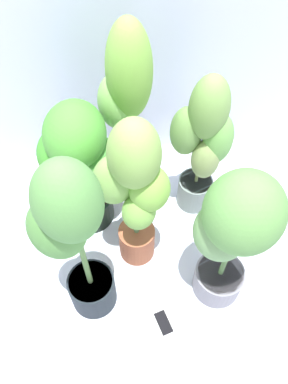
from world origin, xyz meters
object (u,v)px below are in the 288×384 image
at_px(potted_plant_center, 134,190).
at_px(potted_plant_back_right, 203,143).
at_px(cell_phone, 163,323).
at_px(potted_plant_front_right, 233,232).
at_px(potted_plant_back_center, 127,106).
at_px(potted_plant_back_left, 79,159).
at_px(potted_plant_front_left, 73,237).

bearing_deg(potted_plant_center, potted_plant_back_right, 38.94).
xyz_separation_m(potted_plant_center, cell_phone, (0.09, -0.40, -0.57)).
bearing_deg(potted_plant_front_right, potted_plant_back_center, 117.64).
distance_m(potted_plant_back_left, cell_phone, 0.89).
bearing_deg(cell_phone, potted_plant_back_center, -101.11).
bearing_deg(potted_plant_front_left, potted_plant_back_center, 68.74).
xyz_separation_m(potted_plant_center, potted_plant_front_right, (0.37, -0.24, -0.02)).
bearing_deg(cell_phone, potted_plant_back_left, -80.15).
height_order(potted_plant_front_left, potted_plant_back_left, potted_plant_front_left).
relative_size(potted_plant_front_right, potted_plant_back_center, 0.81).
bearing_deg(potted_plant_front_right, potted_plant_center, 147.58).
relative_size(potted_plant_front_left, potted_plant_back_center, 0.96).
bearing_deg(potted_plant_front_right, cell_phone, -149.66).
bearing_deg(potted_plant_back_right, cell_phone, -111.28).
bearing_deg(potted_plant_front_right, potted_plant_front_left, 179.26).
distance_m(potted_plant_front_right, cell_phone, 0.64).
height_order(potted_plant_front_right, cell_phone, potted_plant_front_right).
bearing_deg(potted_plant_front_right, potted_plant_back_left, 140.39).
bearing_deg(cell_phone, potted_plant_front_right, -166.27).
height_order(potted_plant_center, potted_plant_front_left, potted_plant_front_left).
relative_size(potted_plant_back_center, cell_phone, 6.93).
xyz_separation_m(potted_plant_center, potted_plant_front_left, (-0.26, -0.23, 0.05)).
bearing_deg(potted_plant_front_left, cell_phone, -26.27).
relative_size(potted_plant_center, potted_plant_back_left, 1.19).
bearing_deg(potted_plant_back_right, potted_plant_center, -141.06).
relative_size(potted_plant_back_right, potted_plant_back_left, 1.12).
bearing_deg(potted_plant_back_left, potted_plant_center, -48.31).
relative_size(potted_plant_front_right, cell_phone, 5.62).
height_order(potted_plant_front_right, potted_plant_back_left, potted_plant_front_right).
bearing_deg(potted_plant_center, potted_plant_back_center, 88.78).
bearing_deg(potted_plant_back_left, potted_plant_back_right, 1.89).
xyz_separation_m(potted_plant_front_left, cell_phone, (0.35, -0.17, -0.62)).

